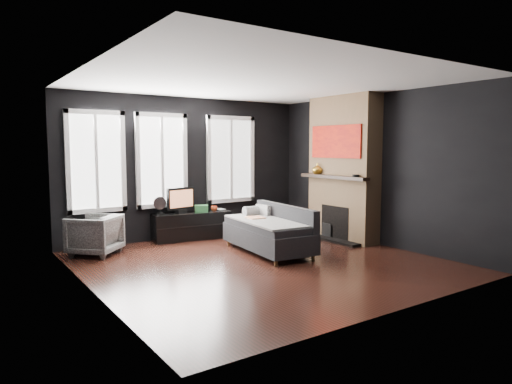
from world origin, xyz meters
TOP-DOWN VIEW (x-y plane):
  - floor at (0.00, 0.00)m, footprint 5.00×5.00m
  - ceiling at (0.00, 0.00)m, footprint 5.00×5.00m
  - wall_back at (0.00, 2.50)m, footprint 5.00×0.02m
  - wall_left at (-2.50, 0.00)m, footprint 0.02×5.00m
  - wall_right at (2.50, 0.00)m, footprint 0.02×5.00m
  - windows at (-0.45, 2.46)m, footprint 4.00×0.16m
  - fireplace at (2.30, 0.60)m, footprint 0.70×1.62m
  - sofa at (0.49, 0.51)m, footprint 1.09×1.91m
  - stripe_pillow at (0.74, 1.01)m, footprint 0.10×0.33m
  - armchair at (-1.95, 1.95)m, footprint 0.96×0.96m
  - media_console at (-0.07, 2.24)m, footprint 1.53×0.61m
  - monitor at (-0.26, 2.29)m, footprint 0.62×0.25m
  - desk_fan at (-0.67, 2.33)m, footprint 0.28×0.28m
  - mug at (0.38, 2.15)m, footprint 0.13×0.11m
  - book at (0.49, 2.26)m, footprint 0.16×0.03m
  - storage_box at (0.11, 2.17)m, footprint 0.29×0.24m
  - mantel_vase at (2.05, 1.05)m, footprint 0.23×0.24m
  - mantel_clock at (2.05, 0.05)m, footprint 0.15×0.15m

SIDE VIEW (x-z plane):
  - floor at x=0.00m, z-range 0.00..0.00m
  - media_console at x=-0.07m, z-range 0.00..0.51m
  - armchair at x=-1.95m, z-range 0.00..0.72m
  - sofa at x=0.49m, z-range 0.00..0.78m
  - stripe_pillow at x=0.74m, z-range 0.40..0.73m
  - mug at x=0.38m, z-range 0.51..0.64m
  - storage_box at x=0.11m, z-range 0.51..0.65m
  - book at x=0.49m, z-range 0.51..0.73m
  - desk_fan at x=-0.67m, z-range 0.51..0.85m
  - monitor at x=-0.26m, z-range 0.51..1.06m
  - mantel_clock at x=2.05m, z-range 1.23..1.27m
  - mantel_vase at x=2.05m, z-range 1.23..1.43m
  - wall_back at x=0.00m, z-range 0.00..2.70m
  - wall_left at x=-2.50m, z-range 0.00..2.70m
  - wall_right at x=2.50m, z-range 0.00..2.70m
  - fireplace at x=2.30m, z-range 0.00..2.70m
  - windows at x=-0.45m, z-range 1.50..3.26m
  - ceiling at x=0.00m, z-range 2.70..2.70m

